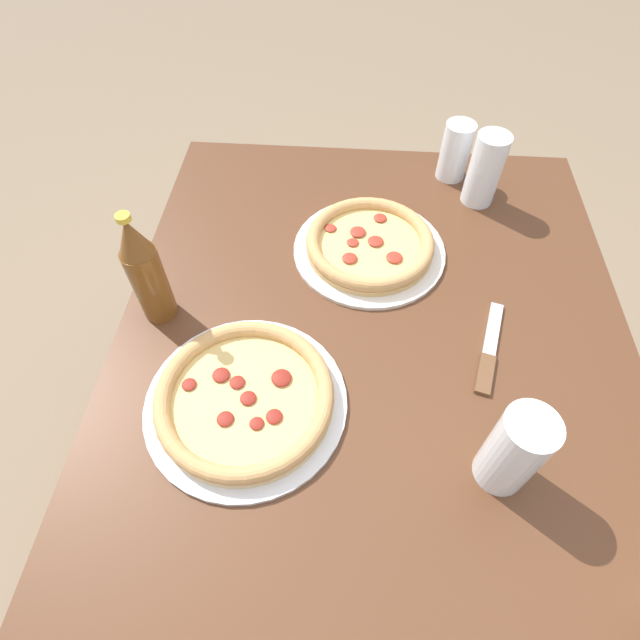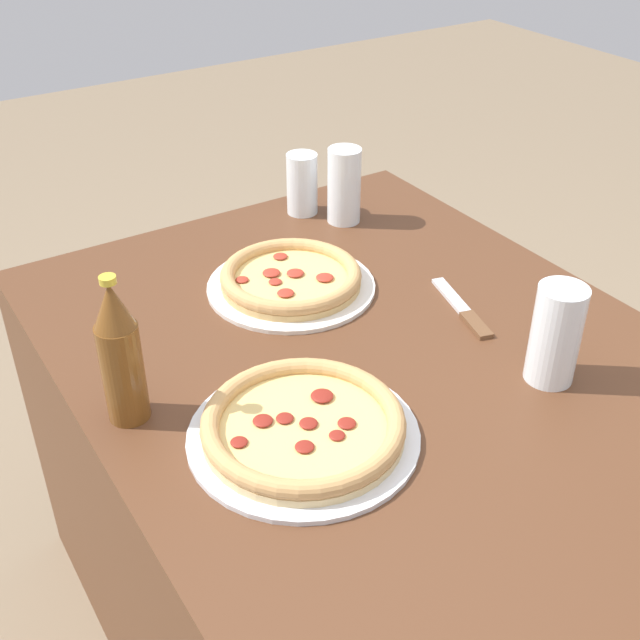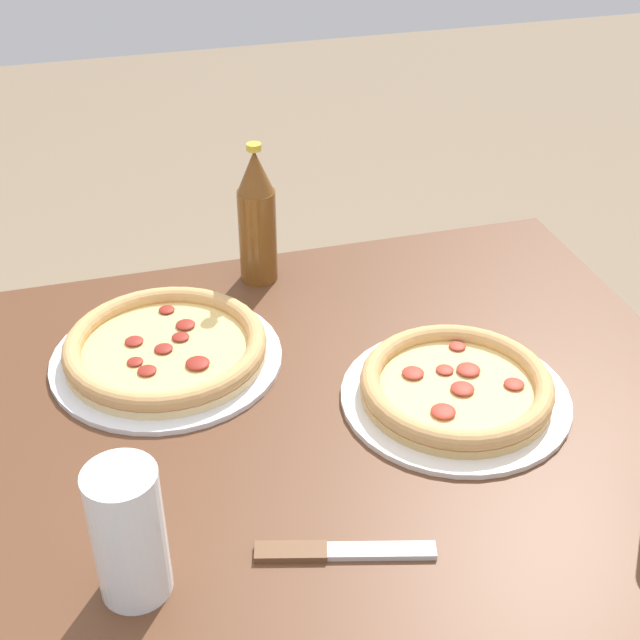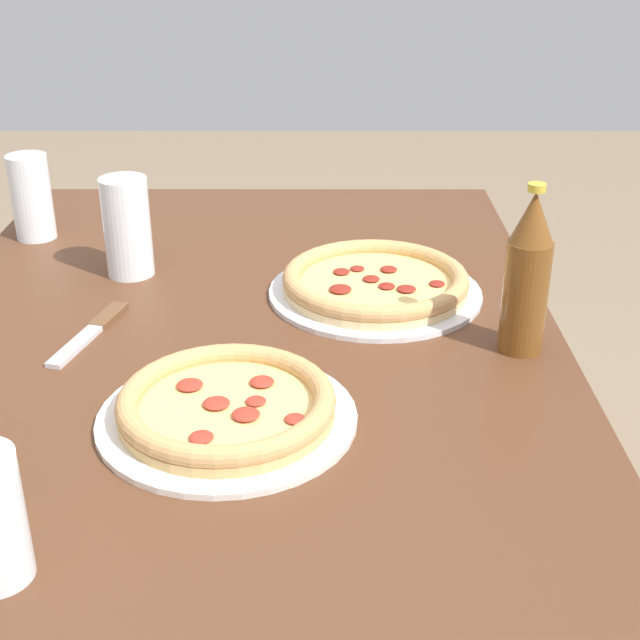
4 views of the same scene
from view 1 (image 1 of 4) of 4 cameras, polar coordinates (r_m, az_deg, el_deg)
ground_plane at (r=1.52m, az=3.63°, el=-19.59°), size 8.00×8.00×0.00m
table at (r=1.18m, az=4.55°, el=-14.38°), size 1.24×0.92×0.72m
pizza_veggie at (r=1.01m, az=5.69°, el=8.56°), size 0.31×0.31×0.04m
pizza_margherita at (r=0.81m, az=-8.57°, el=-8.79°), size 0.33×0.33×0.04m
glass_red_wine at (r=1.15m, az=18.23°, el=15.64°), size 0.07×0.07×0.16m
glass_mango_juice at (r=0.75m, az=21.22°, el=-13.86°), size 0.07×0.07×0.16m
glass_lemonade at (r=1.21m, az=15.12°, el=17.84°), size 0.07×0.07×0.13m
beer_bottle at (r=0.88m, az=-19.34°, el=5.27°), size 0.06×0.06×0.23m
knife at (r=0.91m, az=18.77°, el=-3.38°), size 0.20×0.07×0.01m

